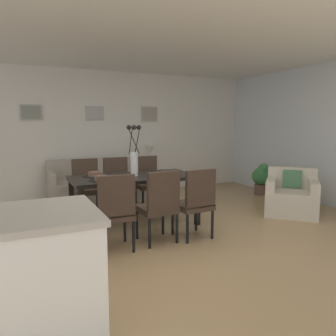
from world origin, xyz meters
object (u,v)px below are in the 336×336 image
at_px(sofa, 97,186).
at_px(table_lamp, 150,153).
at_px(dining_chair_far_right, 118,182).
at_px(side_table, 150,182).
at_px(framed_picture_left, 31,112).
at_px(framed_picture_right, 150,114).
at_px(framed_picture_center, 95,113).
at_px(dining_chair_far_left, 159,203).
at_px(dining_chair_near_left, 115,209).
at_px(dining_chair_mid_left, 196,200).
at_px(centerpiece_vase, 134,156).
at_px(dining_chair_mid_right, 148,180).
at_px(potted_plant, 261,177).
at_px(dining_table, 134,181).
at_px(bowl_near_right, 94,174).
at_px(dining_chair_near_right, 87,184).
at_px(armchair, 291,197).
at_px(bowl_near_left, 101,178).

height_order(sofa, table_lamp, table_lamp).
xyz_separation_m(dining_chair_far_right, side_table, (1.02, 1.05, -0.25)).
xyz_separation_m(table_lamp, framed_picture_left, (-2.25, 0.48, 0.82)).
xyz_separation_m(sofa, framed_picture_right, (1.35, 0.52, 1.44)).
distance_m(side_table, table_lamp, 0.63).
bearing_deg(framed_picture_center, dining_chair_far_left, -89.47).
bearing_deg(dining_chair_near_left, dining_chair_mid_left, -0.85).
bearing_deg(dining_chair_far_left, centerpiece_vase, 91.98).
bearing_deg(sofa, side_table, 1.85).
distance_m(dining_chair_mid_right, sofa, 1.24).
bearing_deg(dining_chair_mid_right, dining_chair_far_left, -107.35).
xyz_separation_m(table_lamp, potted_plant, (2.11, -1.03, -0.52)).
bearing_deg(dining_chair_near_left, dining_chair_far_right, 71.98).
xyz_separation_m(dining_table, bowl_near_right, (-0.54, 0.20, 0.12)).
relative_size(side_table, framed_picture_right, 1.36).
bearing_deg(framed_picture_right, dining_chair_mid_left, -102.15).
distance_m(dining_chair_near_right, bowl_near_right, 0.73).
xyz_separation_m(armchair, framed_picture_left, (-3.81, 2.90, 1.43)).
height_order(centerpiece_vase, table_lamp, centerpiece_vase).
bearing_deg(armchair, dining_chair_near_left, -173.60).
bearing_deg(side_table, sofa, -178.15).
bearing_deg(dining_chair_mid_left, framed_picture_left, 118.10).
relative_size(bowl_near_left, framed_picture_right, 0.45).
height_order(dining_chair_near_right, dining_chair_far_right, same).
xyz_separation_m(centerpiece_vase, side_table, (1.03, 1.91, -0.76)).
bearing_deg(dining_table, framed_picture_left, 117.10).
relative_size(dining_chair_far_left, sofa, 0.51).
bearing_deg(framed_picture_left, bowl_near_right, -72.68).
xyz_separation_m(framed_picture_left, potted_plant, (4.36, -1.51, -1.35)).
bearing_deg(centerpiece_vase, dining_chair_far_right, 89.49).
distance_m(dining_chair_far_right, potted_plant, 3.13).
xyz_separation_m(dining_chair_near_right, dining_chair_mid_right, (1.07, -0.01, 0.00)).
xyz_separation_m(dining_chair_mid_left, centerpiece_vase, (-0.52, 0.88, 0.51)).
distance_m(dining_table, sofa, 1.91).
bearing_deg(bowl_near_left, armchair, -5.60).
relative_size(dining_chair_mid_right, bowl_near_left, 5.41).
height_order(dining_chair_near_left, sofa, dining_chair_near_left).
distance_m(dining_chair_mid_right, bowl_near_left, 1.55).
bearing_deg(centerpiece_vase, dining_chair_far_left, -88.02).
bearing_deg(potted_plant, framed_picture_left, 160.85).
relative_size(dining_chair_mid_right, potted_plant, 1.37).
height_order(dining_chair_near_right, centerpiece_vase, centerpiece_vase).
distance_m(dining_chair_far_right, bowl_near_right, 0.90).
height_order(dining_chair_far_left, table_lamp, table_lamp).
relative_size(armchair, framed_picture_center, 3.04).
xyz_separation_m(dining_chair_far_left, dining_chair_mid_right, (0.53, 1.69, 0.00)).
bearing_deg(dining_chair_far_left, dining_chair_near_right, 107.77).
height_order(dining_chair_mid_left, table_lamp, table_lamp).
xyz_separation_m(dining_chair_near_left, table_lamp, (1.58, 2.77, 0.38)).
bearing_deg(framed_picture_left, dining_chair_mid_left, -61.90).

